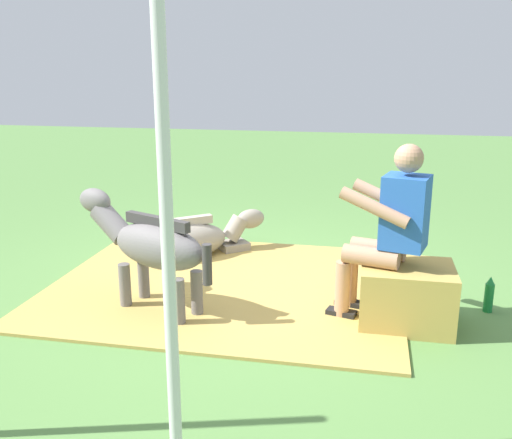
% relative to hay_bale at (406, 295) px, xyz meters
% --- Properties ---
extents(ground_plane, '(24.00, 24.00, 0.00)m').
position_rel_hay_bale_xyz_m(ground_plane, '(1.28, -0.41, -0.22)').
color(ground_plane, '#568442').
extents(hay_patch, '(2.94, 2.43, 0.02)m').
position_rel_hay_bale_xyz_m(hay_patch, '(1.47, -0.44, -0.21)').
color(hay_patch, tan).
rests_on(hay_patch, ground).
extents(hay_bale, '(0.66, 0.54, 0.45)m').
position_rel_hay_bale_xyz_m(hay_bale, '(0.00, 0.00, 0.00)').
color(hay_bale, tan).
rests_on(hay_bale, ground).
extents(person_seated, '(0.71, 0.53, 1.33)m').
position_rel_hay_bale_xyz_m(person_seated, '(0.16, -0.03, 0.50)').
color(person_seated, tan).
rests_on(person_seated, ground).
extents(pony_standing, '(1.27, 0.71, 0.89)m').
position_rel_hay_bale_xyz_m(pony_standing, '(1.91, 0.13, 0.31)').
color(pony_standing, slate).
rests_on(pony_standing, ground).
extents(pony_lying, '(1.21, 1.06, 0.42)m').
position_rel_hay_bale_xyz_m(pony_lying, '(1.98, -1.10, -0.03)').
color(pony_lying, gray).
rests_on(pony_lying, ground).
extents(soda_bottle, '(0.07, 0.07, 0.29)m').
position_rel_hay_bale_xyz_m(soda_bottle, '(-0.64, -0.34, -0.08)').
color(soda_bottle, '#197233').
rests_on(soda_bottle, ground).
extents(tent_pole_left, '(0.06, 0.06, 2.23)m').
position_rel_hay_bale_xyz_m(tent_pole_left, '(1.15, 1.76, 0.89)').
color(tent_pole_left, silver).
rests_on(tent_pole_left, ground).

